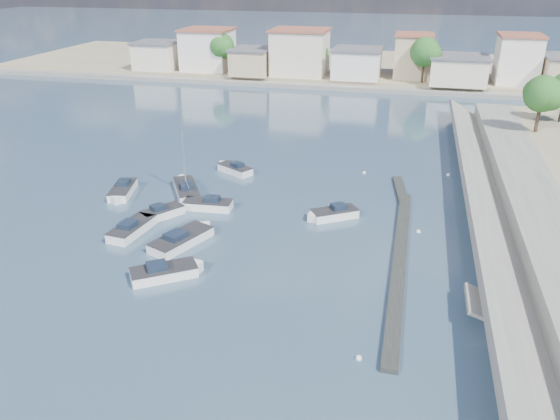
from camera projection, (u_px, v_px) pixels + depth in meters
name	position (u px, v px, depth m)	size (l,w,h in m)	color
ground	(354.00, 142.00, 69.95)	(400.00, 400.00, 0.00)	#2F455E
seawall_walkway	(555.00, 250.00, 41.67)	(5.00, 90.00, 1.80)	slate
breakwater	(400.00, 243.00, 44.22)	(2.00, 31.02, 0.35)	black
far_shore_land	(383.00, 68.00, 115.67)	(160.00, 40.00, 1.40)	gray
far_shore_quay	(375.00, 89.00, 97.21)	(160.00, 2.50, 0.80)	slate
far_town	(439.00, 61.00, 98.25)	(113.01, 12.80, 8.35)	beige
shore_trees	(427.00, 60.00, 90.45)	(74.56, 38.32, 7.92)	#38281E
motorboat_a	(134.00, 228.00, 46.35)	(2.46, 5.47, 1.48)	white
motorboat_b	(164.00, 212.00, 49.22)	(3.50, 4.08, 1.48)	white
motorboat_c	(205.00, 205.00, 50.74)	(5.06, 2.08, 1.48)	white
motorboat_d	(332.00, 214.00, 48.84)	(4.41, 3.72, 1.48)	white
motorboat_e	(184.00, 239.00, 44.50)	(4.12, 6.17, 1.48)	white
motorboat_f	(234.00, 169.00, 59.60)	(4.37, 3.46, 1.48)	white
motorboat_g	(122.00, 191.00, 53.78)	(2.93, 5.41, 1.48)	white
motorboat_h	(168.00, 272.00, 39.68)	(4.94, 4.24, 1.48)	white
sailboat	(186.00, 189.00, 54.33)	(4.65, 6.05, 9.00)	white
mooring_buoys	(425.00, 228.00, 47.11)	(10.99, 32.80, 0.40)	white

